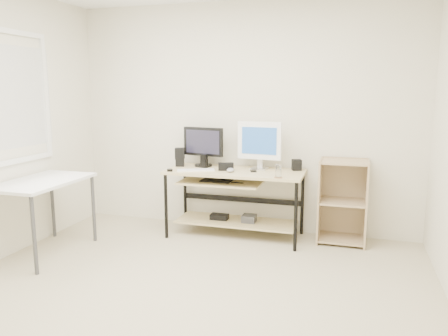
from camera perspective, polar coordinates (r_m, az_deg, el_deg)
room at (r=3.25m, az=-8.32°, el=4.70°), size 4.01×4.01×2.62m
desk at (r=4.85m, az=1.19°, el=-2.75°), size 1.50×0.65×0.75m
side_table at (r=4.64m, az=-22.66°, el=-2.44°), size 0.60×1.00×0.75m
shelf_unit at (r=4.86m, az=15.23°, el=-4.12°), size 0.50×0.40×0.90m
black_monitor at (r=5.03m, az=-2.73°, el=3.14°), size 0.49×0.20×0.45m
white_imac at (r=4.83m, az=4.66°, el=3.41°), size 0.50×0.16×0.53m
keyboard at (r=4.78m, az=-3.70°, el=-0.26°), size 0.42×0.27×0.01m
mouse at (r=4.69m, az=0.84°, el=-0.27°), size 0.09×0.14×0.04m
center_speaker at (r=4.79m, az=0.26°, el=0.18°), size 0.18×0.13×0.08m
speaker_left at (r=5.07m, az=-5.79°, el=1.48°), size 0.13×0.13×0.21m
speaker_right at (r=4.86m, az=9.47°, el=0.40°), size 0.12×0.12×0.12m
audio_controller at (r=4.95m, az=-2.61°, el=0.93°), size 0.09×0.07×0.16m
volume_puck at (r=4.77m, az=-7.09°, el=-0.28°), size 0.08×0.08×0.03m
smartphone at (r=4.74m, az=3.84°, el=-0.38°), size 0.10×0.13×0.01m
coaster at (r=4.42m, az=7.08°, el=-1.24°), size 0.10×0.10×0.01m
drinking_glass at (r=4.41m, az=7.10°, el=-0.39°), size 0.08×0.08×0.13m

